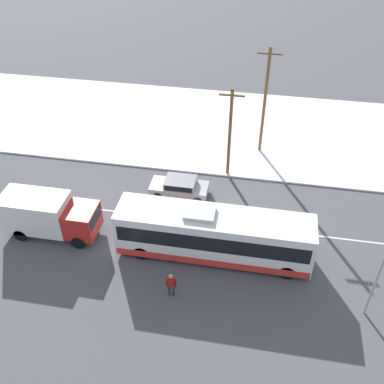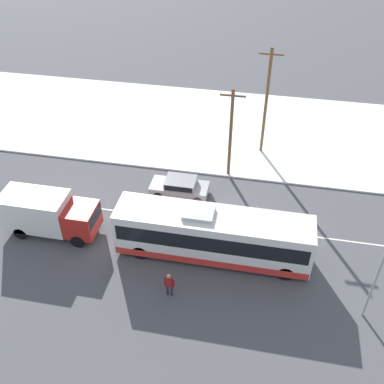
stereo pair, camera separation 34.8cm
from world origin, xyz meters
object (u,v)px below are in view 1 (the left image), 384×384
(city_bus, at_px, (214,235))
(sedan_car, at_px, (180,186))
(box_truck, at_px, (48,214))
(utility_pole_snowlot, at_px, (265,101))
(pedestrian_at_stop, at_px, (171,283))
(utility_pole_roadside, at_px, (230,132))

(city_bus, bearing_deg, sedan_car, 120.48)
(box_truck, bearing_deg, utility_pole_snowlot, 43.54)
(sedan_car, xyz_separation_m, utility_pole_snowlot, (5.37, 6.83, 3.86))
(city_bus, bearing_deg, utility_pole_snowlot, 80.18)
(sedan_car, bearing_deg, city_bus, 120.48)
(sedan_car, distance_m, utility_pole_snowlot, 9.51)
(box_truck, distance_m, pedestrian_at_stop, 9.62)
(city_bus, bearing_deg, utility_pole_roadside, 90.70)
(sedan_car, bearing_deg, utility_pole_roadside, -135.14)
(sedan_car, relative_size, utility_pole_roadside, 0.58)
(city_bus, bearing_deg, box_truck, 179.57)
(utility_pole_snowlot, bearing_deg, city_bus, -99.82)
(box_truck, xyz_separation_m, utility_pole_snowlot, (12.89, 12.25, 3.02))
(pedestrian_at_stop, xyz_separation_m, utility_pole_snowlot, (4.01, 15.92, 3.56))
(city_bus, xyz_separation_m, utility_pole_roadside, (-0.11, 8.61, 2.11))
(pedestrian_at_stop, xyz_separation_m, utility_pole_roadside, (1.77, 12.20, 2.73))
(pedestrian_at_stop, bearing_deg, city_bus, 62.40)
(box_truck, xyz_separation_m, pedestrian_at_stop, (8.88, -3.67, -0.54))
(sedan_car, distance_m, pedestrian_at_stop, 9.19)
(city_bus, relative_size, utility_pole_snowlot, 1.34)
(utility_pole_snowlot, bearing_deg, sedan_car, -128.17)
(pedestrian_at_stop, distance_m, utility_pole_roadside, 12.63)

